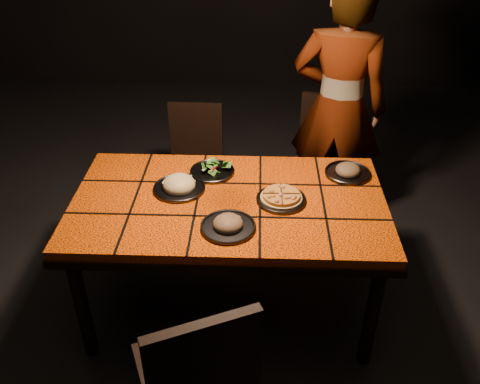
{
  "coord_description": "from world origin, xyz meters",
  "views": [
    {
      "loc": [
        0.14,
        -2.14,
        2.21
      ],
      "look_at": [
        0.06,
        -0.04,
        0.82
      ],
      "focal_mm": 38.0,
      "sensor_mm": 36.0,
      "label": 1
    }
  ],
  "objects_px": {
    "dining_table": "(229,212)",
    "chair_far_left": "(195,155)",
    "plate_pasta": "(179,186)",
    "chair_near": "(198,375)",
    "chair_far_right": "(323,149)",
    "diner": "(338,108)",
    "plate_pizza": "(281,198)"
  },
  "relations": [
    {
      "from": "chair_far_left",
      "to": "plate_pasta",
      "type": "relative_size",
      "value": 2.98
    },
    {
      "from": "plate_pizza",
      "to": "plate_pasta",
      "type": "height_order",
      "value": "plate_pasta"
    },
    {
      "from": "dining_table",
      "to": "chair_near",
      "type": "bearing_deg",
      "value": -94.49
    },
    {
      "from": "diner",
      "to": "plate_pizza",
      "type": "relative_size",
      "value": 6.67
    },
    {
      "from": "chair_far_right",
      "to": "plate_pizza",
      "type": "height_order",
      "value": "chair_far_right"
    },
    {
      "from": "chair_far_right",
      "to": "diner",
      "type": "distance_m",
      "value": 0.38
    },
    {
      "from": "diner",
      "to": "plate_pasta",
      "type": "xyz_separation_m",
      "value": [
        -0.93,
        -0.85,
        -0.08
      ]
    },
    {
      "from": "dining_table",
      "to": "chair_near",
      "type": "distance_m",
      "value": 0.91
    },
    {
      "from": "chair_far_left",
      "to": "plate_pizza",
      "type": "bearing_deg",
      "value": -58.04
    },
    {
      "from": "dining_table",
      "to": "chair_near",
      "type": "relative_size",
      "value": 1.73
    },
    {
      "from": "diner",
      "to": "plate_pizza",
      "type": "xyz_separation_m",
      "value": [
        -0.4,
        -0.93,
        -0.08
      ]
    },
    {
      "from": "plate_pizza",
      "to": "plate_pasta",
      "type": "distance_m",
      "value": 0.54
    },
    {
      "from": "dining_table",
      "to": "chair_far_left",
      "type": "height_order",
      "value": "chair_far_left"
    },
    {
      "from": "chair_near",
      "to": "plate_pasta",
      "type": "height_order",
      "value": "chair_near"
    },
    {
      "from": "dining_table",
      "to": "diner",
      "type": "height_order",
      "value": "diner"
    },
    {
      "from": "dining_table",
      "to": "chair_far_left",
      "type": "bearing_deg",
      "value": 107.14
    },
    {
      "from": "dining_table",
      "to": "diner",
      "type": "bearing_deg",
      "value": 54.51
    },
    {
      "from": "chair_near",
      "to": "chair_far_right",
      "type": "distance_m",
      "value": 2.05
    },
    {
      "from": "plate_pizza",
      "to": "dining_table",
      "type": "bearing_deg",
      "value": 178.9
    },
    {
      "from": "plate_pasta",
      "to": "chair_far_left",
      "type": "bearing_deg",
      "value": 91.77
    },
    {
      "from": "dining_table",
      "to": "plate_pasta",
      "type": "relative_size",
      "value": 5.9
    },
    {
      "from": "chair_far_left",
      "to": "diner",
      "type": "height_order",
      "value": "diner"
    },
    {
      "from": "chair_near",
      "to": "chair_far_right",
      "type": "relative_size",
      "value": 1.1
    },
    {
      "from": "dining_table",
      "to": "chair_near",
      "type": "xyz_separation_m",
      "value": [
        -0.07,
        -0.9,
        -0.14
      ]
    },
    {
      "from": "chair_near",
      "to": "plate_pasta",
      "type": "xyz_separation_m",
      "value": [
        -0.19,
        0.98,
        0.24
      ]
    },
    {
      "from": "chair_near",
      "to": "plate_pasta",
      "type": "distance_m",
      "value": 1.03
    },
    {
      "from": "chair_near",
      "to": "chair_far_right",
      "type": "height_order",
      "value": "chair_near"
    },
    {
      "from": "chair_far_left",
      "to": "plate_pasta",
      "type": "distance_m",
      "value": 0.92
    },
    {
      "from": "chair_far_right",
      "to": "plate_pizza",
      "type": "xyz_separation_m",
      "value": [
        -0.34,
        -1.05,
        0.28
      ]
    },
    {
      "from": "chair_near",
      "to": "plate_pizza",
      "type": "relative_size",
      "value": 3.67
    },
    {
      "from": "dining_table",
      "to": "chair_far_left",
      "type": "distance_m",
      "value": 1.01
    },
    {
      "from": "diner",
      "to": "plate_pizza",
      "type": "height_order",
      "value": "diner"
    }
  ]
}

